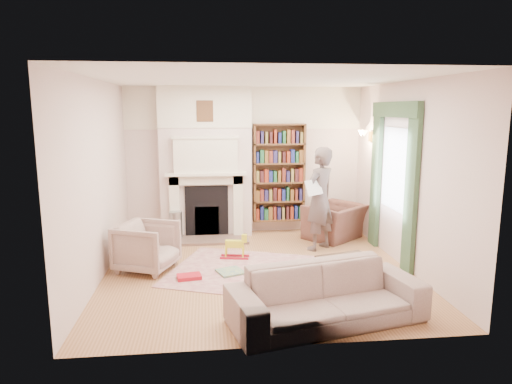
{
  "coord_description": "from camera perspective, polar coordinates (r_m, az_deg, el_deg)",
  "views": [
    {
      "loc": [
        -0.74,
        -6.5,
        2.39
      ],
      "look_at": [
        0.0,
        0.25,
        1.15
      ],
      "focal_mm": 32.0,
      "sensor_mm": 36.0,
      "label": 1
    }
  ],
  "objects": [
    {
      "name": "armchair_reading",
      "position": [
        8.62,
        9.78,
        -3.68
      ],
      "size": [
        1.32,
        1.3,
        0.65
      ],
      "primitive_type": "imported",
      "rotation": [
        0.0,
        0.0,
        3.82
      ],
      "color": "#442824",
      "rests_on": "floor"
    },
    {
      "name": "wall_front",
      "position": [
        4.42,
        3.52,
        -2.6
      ],
      "size": [
        4.5,
        0.0,
        4.5
      ],
      "primitive_type": "plane",
      "rotation": [
        -1.57,
        0.0,
        0.0
      ],
      "color": "beige",
      "rests_on": "floor"
    },
    {
      "name": "wall_left",
      "position": [
        6.74,
        -19.13,
        1.34
      ],
      "size": [
        0.0,
        4.5,
        4.5
      ],
      "primitive_type": "plane",
      "rotation": [
        1.57,
        0.0,
        1.57
      ],
      "color": "beige",
      "rests_on": "floor"
    },
    {
      "name": "wall_right",
      "position": [
        7.22,
        18.29,
        1.95
      ],
      "size": [
        0.0,
        4.5,
        4.5
      ],
      "primitive_type": "plane",
      "rotation": [
        1.57,
        0.0,
        -1.57
      ],
      "color": "beige",
      "rests_on": "floor"
    },
    {
      "name": "coffee_table",
      "position": [
        6.29,
        11.12,
        -9.98
      ],
      "size": [
        0.79,
        0.62,
        0.45
      ],
      "primitive_type": null,
      "rotation": [
        0.0,
        0.0,
        0.27
      ],
      "color": "black",
      "rests_on": "floor"
    },
    {
      "name": "comic_annuals",
      "position": [
        6.77,
        2.02,
        -10.15
      ],
      "size": [
        0.74,
        0.63,
        0.02
      ],
      "color": "red",
      "rests_on": "rug"
    },
    {
      "name": "newspaper",
      "position": [
        7.54,
        7.24,
        0.57
      ],
      "size": [
        0.36,
        0.32,
        0.25
      ],
      "primitive_type": "cube",
      "rotation": [
        -0.35,
        0.0,
        0.67
      ],
      "color": "white",
      "rests_on": "man_reading"
    },
    {
      "name": "ceiling",
      "position": [
        6.55,
        0.24,
        13.94
      ],
      "size": [
        4.5,
        4.5,
        0.0
      ],
      "primitive_type": "plane",
      "rotation": [
        3.14,
        0.0,
        0.0
      ],
      "color": "white",
      "rests_on": "wall_back"
    },
    {
      "name": "armchair_left",
      "position": [
        7.05,
        -13.46,
        -6.65
      ],
      "size": [
        1.03,
        1.02,
        0.73
      ],
      "primitive_type": "imported",
      "rotation": [
        0.0,
        0.0,
        1.19
      ],
      "color": "#B5AB95",
      "rests_on": "floor"
    },
    {
      "name": "bookcase",
      "position": [
        8.81,
        2.88,
        2.42
      ],
      "size": [
        1.0,
        0.24,
        1.85
      ],
      "primitive_type": "cube",
      "color": "brown",
      "rests_on": "floor"
    },
    {
      "name": "curtain_right",
      "position": [
        8.23,
        14.75,
        1.7
      ],
      "size": [
        0.07,
        0.32,
        2.4
      ],
      "primitive_type": "cube",
      "color": "#324D31",
      "rests_on": "floor"
    },
    {
      "name": "pelmet",
      "position": [
        7.49,
        17.02,
        9.83
      ],
      "size": [
        0.09,
        1.7,
        0.24
      ],
      "primitive_type": "cube",
      "color": "#324D31",
      "rests_on": "wall_right"
    },
    {
      "name": "board_game",
      "position": [
        6.83,
        -3.23,
        -9.91
      ],
      "size": [
        0.46,
        0.46,
        0.03
      ],
      "primitive_type": "cube",
      "rotation": [
        0.0,
        0.0,
        0.37
      ],
      "color": "gold",
      "rests_on": "rug"
    },
    {
      "name": "rocking_horse",
      "position": [
        7.41,
        -2.69,
        -6.82
      ],
      "size": [
        0.49,
        0.26,
        0.41
      ],
      "primitive_type": null,
      "rotation": [
        0.0,
        0.0,
        -0.18
      ],
      "color": "yellow",
      "rests_on": "rug"
    },
    {
      "name": "floor",
      "position": [
        6.96,
        0.23,
        -9.72
      ],
      "size": [
        4.5,
        4.5,
        0.0
      ],
      "primitive_type": "plane",
      "color": "#94603B",
      "rests_on": "ground"
    },
    {
      "name": "wall_back",
      "position": [
        8.83,
        -1.41,
        3.92
      ],
      "size": [
        4.5,
        0.0,
        4.5
      ],
      "primitive_type": "plane",
      "rotation": [
        1.57,
        0.0,
        0.0
      ],
      "color": "beige",
      "rests_on": "floor"
    },
    {
      "name": "paraffin_heater",
      "position": [
        8.49,
        -10.0,
        -4.24
      ],
      "size": [
        0.29,
        0.29,
        0.55
      ],
      "primitive_type": "cylinder",
      "rotation": [
        0.0,
        0.0,
        -0.26
      ],
      "color": "#93959A",
      "rests_on": "floor"
    },
    {
      "name": "sofa",
      "position": [
        5.33,
        8.83,
        -12.63
      ],
      "size": [
        2.34,
        1.34,
        0.64
      ],
      "primitive_type": "imported",
      "rotation": [
        0.0,
        0.0,
        0.23
      ],
      "color": "#B0A491",
      "rests_on": "floor"
    },
    {
      "name": "rug",
      "position": [
        6.88,
        -0.16,
        -9.92
      ],
      "size": [
        2.92,
        2.59,
        0.01
      ],
      "primitive_type": "cube",
      "rotation": [
        0.0,
        0.0,
        -0.36
      ],
      "color": "beige",
      "rests_on": "floor"
    },
    {
      "name": "game_box_lid",
      "position": [
        6.66,
        -8.36,
        -10.44
      ],
      "size": [
        0.37,
        0.28,
        0.06
      ],
      "primitive_type": "cube",
      "rotation": [
        0.0,
        0.0,
        0.17
      ],
      "color": "#B21423",
      "rests_on": "rug"
    },
    {
      "name": "window",
      "position": [
        7.57,
        16.96,
        2.77
      ],
      "size": [
        0.02,
        0.9,
        1.3
      ],
      "primitive_type": "cube",
      "color": "silver",
      "rests_on": "wall_right"
    },
    {
      "name": "man_reading",
      "position": [
        7.81,
        7.94,
        -0.86
      ],
      "size": [
        0.77,
        0.73,
        1.77
      ],
      "primitive_type": "imported",
      "rotation": [
        0.0,
        0.0,
        3.81
      ],
      "color": "#514341",
      "rests_on": "floor"
    },
    {
      "name": "fireplace",
      "position": [
        8.61,
        -6.29,
        3.6
      ],
      "size": [
        1.7,
        0.58,
        2.8
      ],
      "color": "beige",
      "rests_on": "floor"
    },
    {
      "name": "wall_sconce",
      "position": [
        8.48,
        12.92,
        6.78
      ],
      "size": [
        0.2,
        0.24,
        0.24
      ],
      "primitive_type": null,
      "color": "gold",
      "rests_on": "wall_right"
    },
    {
      "name": "curtain_left",
      "position": [
        6.96,
        18.83,
        -0.05
      ],
      "size": [
        0.07,
        0.32,
        2.4
      ],
      "primitive_type": "cube",
      "color": "#324D31",
      "rests_on": "floor"
    }
  ]
}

